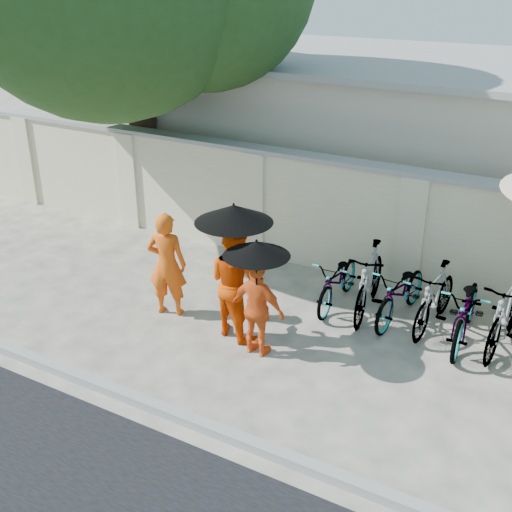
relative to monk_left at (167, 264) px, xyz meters
The scene contains 15 objects.
ground 1.41m from the monk_left, 21.55° to the right, with size 80.00×80.00×0.00m, color #BFB49E.
kerb 2.49m from the monk_left, 63.59° to the right, with size 40.00×0.16×0.12m, color gray.
compound_wall 3.46m from the monk_left, 53.64° to the left, with size 20.00×0.30×2.00m, color beige.
building_behind 7.30m from the monk_left, 65.15° to the left, with size 14.00×6.00×3.20m, color beige.
monk_left is the anchor object (origin of this frame).
monk_center 1.25m from the monk_left, ahead, with size 0.84×0.66×1.74m, color #DA4204.
parasol_center 1.71m from the monk_left, ahead, with size 1.11×1.11×1.11m.
monk_right 1.85m from the monk_left, 10.36° to the right, with size 0.84×0.35×1.43m, color orange.
parasol_right 2.06m from the monk_left, 12.65° to the right, with size 0.91×0.91×0.98m.
bike_0 2.77m from the monk_left, 35.07° to the left, with size 0.57×1.64×0.86m, color gray.
bike_1 3.19m from the monk_left, 29.91° to the left, with size 0.53×1.87×1.12m, color gray.
bike_2 3.68m from the monk_left, 26.43° to the left, with size 0.61×1.74×0.92m, color gray.
bike_3 4.14m from the monk_left, 23.24° to the left, with size 0.47×1.68×1.01m, color gray.
bike_4 4.56m from the monk_left, 18.86° to the left, with size 0.66×1.89×0.99m, color gray.
bike_5 5.08m from the monk_left, 18.04° to the left, with size 0.53×1.89×1.13m, color gray.
Camera 1 is at (4.61, -6.74, 5.12)m, focal length 45.00 mm.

